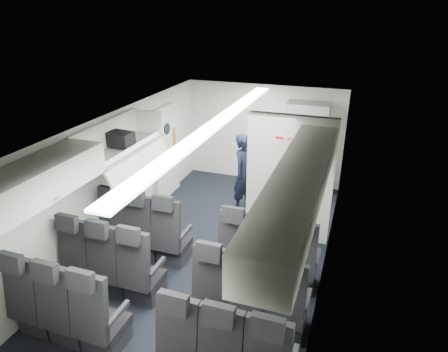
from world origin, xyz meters
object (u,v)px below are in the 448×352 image
Objects in this scene: seat_row_mid at (177,283)px; carry_on_bag at (121,139)px; seat_row_rear at (141,334)px; boarding_door at (166,152)px; seat_row_front at (203,246)px; galley_unit at (305,149)px; flight_attendant at (244,173)px.

seat_row_mid is 8.99× the size of carry_on_bag.
seat_row_rear is 1.79× the size of boarding_door.
galley_unit is at bearing 73.72° from seat_row_front.
seat_row_front is at bearing -163.28° from flight_attendant.
galley_unit is at bearing -19.03° from flight_attendant.
seat_row_mid is at bearing -163.03° from flight_attendant.
carry_on_bag reaches higher than seat_row_mid.
galley_unit is at bearing 56.61° from carry_on_bag.
boarding_door is 1.22× the size of flight_attendant.
boarding_door is at bearing 128.16° from seat_row_front.
carry_on_bag is at bearing 156.59° from flight_attendant.
seat_row_mid is 1.00× the size of seat_row_rear.
seat_row_rear is 2.92m from carry_on_bag.
seat_row_rear is (0.00, -0.90, 0.00)m from seat_row_mid.
galley_unit is (0.95, 4.15, 0.55)m from seat_row_mid.
flight_attendant reaches higher than seat_row_rear.
seat_row_rear is at bearing -67.13° from boarding_door.
seat_row_rear is 4.25m from boarding_door.
galley_unit is 2.84m from boarding_door.
seat_row_rear is 1.75× the size of galley_unit.
seat_row_front is at bearing -51.84° from boarding_door.
seat_row_mid is 2.35m from carry_on_bag.
boarding_door reaches higher than seat_row_front.
galley_unit is at bearing 77.12° from seat_row_mid.
carry_on_bag reaches higher than seat_row_front.
boarding_door reaches higher than seat_row_mid.
flight_attendant is at bearing 89.58° from seat_row_rear.
flight_attendant is (0.03, 2.01, 0.36)m from seat_row_front.
boarding_door reaches higher than flight_attendant.
seat_row_front is 1.80m from seat_row_rear.
seat_row_front is 1.75× the size of galley_unit.
boarding_door is at bearing 112.87° from seat_row_rear.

